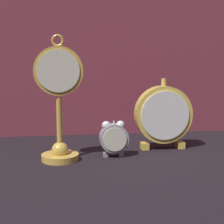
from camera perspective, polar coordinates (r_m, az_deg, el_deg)
ground_plane at (r=0.93m, az=0.69°, el=-7.53°), size 4.00×4.00×0.00m
fabric_backdrop_drape at (r=1.22m, az=-1.64°, el=13.42°), size 1.76×0.01×0.72m
pocket_watch_on_stand at (r=0.92m, az=-8.07°, el=0.81°), size 0.12×0.09×0.31m
alarm_clock_twin_bell at (r=0.96m, az=0.21°, el=-3.84°), size 0.07×0.03×0.09m
mantel_clock_silver at (r=1.05m, az=7.83°, el=-0.45°), size 0.16×0.04×0.20m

